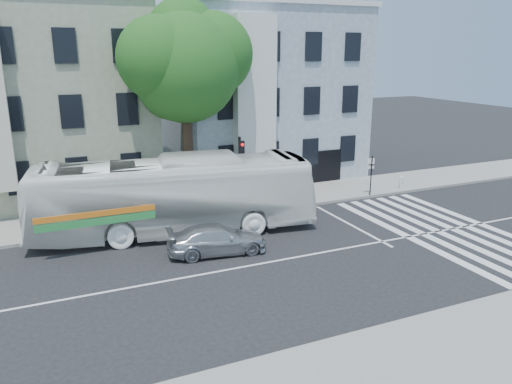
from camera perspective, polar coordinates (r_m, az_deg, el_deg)
ground at (r=20.34m, az=-0.59°, el=-8.41°), size 120.00×120.00×0.00m
sidewalk_far at (r=27.38m, az=-7.24°, el=-1.91°), size 80.00×4.00×0.15m
sidewalk_near at (r=14.28m, az=13.06°, el=-20.06°), size 80.00×4.00×0.15m
building_left at (r=32.18m, az=-23.55°, el=9.44°), size 12.00×10.00×11.00m
building_right at (r=35.22m, az=0.20°, el=11.17°), size 12.00×10.00×11.00m
street_tree at (r=26.82m, az=-8.17°, el=14.55°), size 7.30×5.90×11.10m
bus at (r=23.61m, az=-9.32°, el=-0.42°), size 4.95×13.46×3.66m
sedan at (r=21.40m, az=-4.46°, el=-5.42°), size 2.25×4.42×1.23m
hedge at (r=24.93m, az=-13.75°, el=-3.00°), size 8.43×3.01×0.70m
traffic_signal at (r=25.44m, az=-1.77°, el=3.00°), size 0.44×0.53×4.19m
fire_hydrant at (r=32.22m, az=16.24°, el=1.14°), size 0.43×0.25×0.76m
far_sign_pole at (r=29.88m, az=13.01°, el=2.46°), size 0.42×0.21×2.36m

